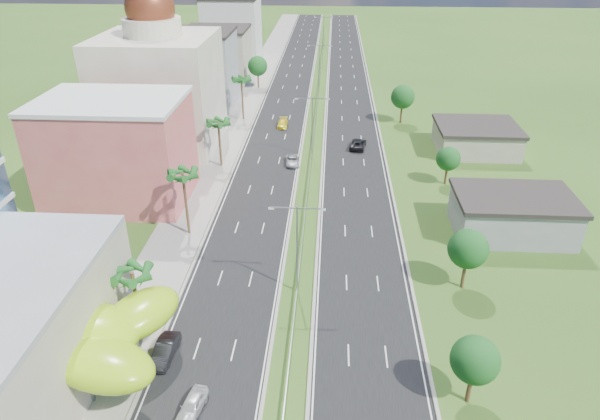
# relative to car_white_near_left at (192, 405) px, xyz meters

# --- Properties ---
(ground) EXTENTS (500.00, 500.00, 0.00)m
(ground) POSITION_rel_car_white_near_left_xyz_m (7.91, 7.63, -0.76)
(ground) COLOR #2D5119
(ground) RESTS_ON ground
(road_left) EXTENTS (11.00, 260.00, 0.04)m
(road_left) POSITION_rel_car_white_near_left_xyz_m (0.41, 97.63, -0.74)
(road_left) COLOR black
(road_left) RESTS_ON ground
(road_right) EXTENTS (11.00, 260.00, 0.04)m
(road_right) POSITION_rel_car_white_near_left_xyz_m (15.41, 97.63, -0.74)
(road_right) COLOR black
(road_right) RESTS_ON ground
(sidewalk_left) EXTENTS (7.00, 260.00, 0.12)m
(sidewalk_left) POSITION_rel_car_white_near_left_xyz_m (-9.09, 97.63, -0.70)
(sidewalk_left) COLOR gray
(sidewalk_left) RESTS_ON ground
(median_guardrail) EXTENTS (0.10, 216.06, 0.76)m
(median_guardrail) POSITION_rel_car_white_near_left_xyz_m (7.91, 79.61, -0.14)
(median_guardrail) COLOR gray
(median_guardrail) RESTS_ON ground
(streetlight_median_b) EXTENTS (6.04, 0.25, 11.00)m
(streetlight_median_b) POSITION_rel_car_white_near_left_xyz_m (7.91, 17.63, 5.99)
(streetlight_median_b) COLOR gray
(streetlight_median_b) RESTS_ON ground
(streetlight_median_c) EXTENTS (6.04, 0.25, 11.00)m
(streetlight_median_c) POSITION_rel_car_white_near_left_xyz_m (7.91, 57.63, 5.99)
(streetlight_median_c) COLOR gray
(streetlight_median_c) RESTS_ON ground
(streetlight_median_d) EXTENTS (6.04, 0.25, 11.00)m
(streetlight_median_d) POSITION_rel_car_white_near_left_xyz_m (7.91, 102.63, 5.99)
(streetlight_median_d) COLOR gray
(streetlight_median_d) RESTS_ON ground
(streetlight_median_e) EXTENTS (6.04, 0.25, 11.00)m
(streetlight_median_e) POSITION_rel_car_white_near_left_xyz_m (7.91, 147.63, 5.99)
(streetlight_median_e) COLOR gray
(streetlight_median_e) RESTS_ON ground
(lime_canopy) EXTENTS (18.00, 15.00, 7.40)m
(lime_canopy) POSITION_rel_car_white_near_left_xyz_m (-12.09, 3.62, 4.24)
(lime_canopy) COLOR #9ACF14
(lime_canopy) RESTS_ON ground
(pink_shophouse) EXTENTS (20.00, 15.00, 15.00)m
(pink_shophouse) POSITION_rel_car_white_near_left_xyz_m (-20.09, 39.63, 6.74)
(pink_shophouse) COLOR #C65154
(pink_shophouse) RESTS_ON ground
(domed_building) EXTENTS (20.00, 20.00, 28.70)m
(domed_building) POSITION_rel_car_white_near_left_xyz_m (-20.09, 62.63, 10.60)
(domed_building) COLOR #BDB49C
(domed_building) RESTS_ON ground
(midrise_grey) EXTENTS (16.00, 15.00, 16.00)m
(midrise_grey) POSITION_rel_car_white_near_left_xyz_m (-19.09, 87.63, 7.24)
(midrise_grey) COLOR gray
(midrise_grey) RESTS_ON ground
(midrise_beige) EXTENTS (16.00, 15.00, 13.00)m
(midrise_beige) POSITION_rel_car_white_near_left_xyz_m (-19.09, 109.63, 5.74)
(midrise_beige) COLOR #A09584
(midrise_beige) RESTS_ON ground
(midrise_white) EXTENTS (16.00, 15.00, 18.00)m
(midrise_white) POSITION_rel_car_white_near_left_xyz_m (-19.09, 132.63, 8.24)
(midrise_white) COLOR silver
(midrise_white) RESTS_ON ground
(shed_near) EXTENTS (15.00, 10.00, 5.00)m
(shed_near) POSITION_rel_car_white_near_left_xyz_m (35.91, 32.63, 1.74)
(shed_near) COLOR gray
(shed_near) RESTS_ON ground
(shed_far) EXTENTS (14.00, 12.00, 4.40)m
(shed_far) POSITION_rel_car_white_near_left_xyz_m (37.91, 62.63, 1.44)
(shed_far) COLOR #A09584
(shed_far) RESTS_ON ground
(palm_tree_b) EXTENTS (3.60, 3.60, 8.10)m
(palm_tree_b) POSITION_rel_car_white_near_left_xyz_m (-7.59, 9.63, 6.31)
(palm_tree_b) COLOR #47301C
(palm_tree_b) RESTS_ON ground
(palm_tree_c) EXTENTS (3.60, 3.60, 9.60)m
(palm_tree_c) POSITION_rel_car_white_near_left_xyz_m (-7.59, 29.63, 7.74)
(palm_tree_c) COLOR #47301C
(palm_tree_c) RESTS_ON ground
(palm_tree_d) EXTENTS (3.60, 3.60, 8.60)m
(palm_tree_d) POSITION_rel_car_white_near_left_xyz_m (-7.59, 52.63, 6.79)
(palm_tree_d) COLOR #47301C
(palm_tree_d) RESTS_ON ground
(palm_tree_e) EXTENTS (3.60, 3.60, 9.40)m
(palm_tree_e) POSITION_rel_car_white_near_left_xyz_m (-7.59, 77.63, 7.55)
(palm_tree_e) COLOR #47301C
(palm_tree_e) RESTS_ON ground
(leafy_tree_lfar) EXTENTS (4.90, 4.90, 8.05)m
(leafy_tree_lfar) POSITION_rel_car_white_near_left_xyz_m (-7.59, 102.63, 4.82)
(leafy_tree_lfar) COLOR #47301C
(leafy_tree_lfar) RESTS_ON ground
(leafy_tree_ra) EXTENTS (4.20, 4.20, 6.90)m
(leafy_tree_ra) POSITION_rel_car_white_near_left_xyz_m (23.91, 2.63, 4.02)
(leafy_tree_ra) COLOR #47301C
(leafy_tree_ra) RESTS_ON ground
(leafy_tree_rb) EXTENTS (4.55, 4.55, 7.47)m
(leafy_tree_rb) POSITION_rel_car_white_near_left_xyz_m (26.91, 19.63, 4.42)
(leafy_tree_rb) COLOR #47301C
(leafy_tree_rb) RESTS_ON ground
(leafy_tree_rc) EXTENTS (3.85, 3.85, 6.33)m
(leafy_tree_rc) POSITION_rel_car_white_near_left_xyz_m (29.91, 47.63, 3.62)
(leafy_tree_rc) COLOR #47301C
(leafy_tree_rc) RESTS_ON ground
(leafy_tree_rd) EXTENTS (4.90, 4.90, 8.05)m
(leafy_tree_rd) POSITION_rel_car_white_near_left_xyz_m (25.91, 77.63, 4.82)
(leafy_tree_rd) COLOR #47301C
(leafy_tree_rd) RESTS_ON ground
(car_white_near_left) EXTENTS (2.38, 4.43, 1.43)m
(car_white_near_left) POSITION_rel_car_white_near_left_xyz_m (0.00, 0.00, 0.00)
(car_white_near_left) COLOR silver
(car_white_near_left) RESTS_ON road_left
(car_dark_left) EXTENTS (2.02, 5.09, 1.65)m
(car_dark_left) POSITION_rel_car_white_near_left_xyz_m (-4.18, 6.29, 0.11)
(car_dark_left) COLOR black
(car_dark_left) RESTS_ON road_left
(car_silver_mid_left) EXTENTS (2.67, 5.02, 1.34)m
(car_silver_mid_left) POSITION_rel_car_white_near_left_xyz_m (4.71, 54.10, -0.04)
(car_silver_mid_left) COLOR #A0A4A7
(car_silver_mid_left) RESTS_ON road_left
(car_yellow_far_left) EXTENTS (1.99, 4.83, 1.40)m
(car_yellow_far_left) POSITION_rel_car_white_near_left_xyz_m (1.25, 73.56, -0.02)
(car_yellow_far_left) COLOR yellow
(car_yellow_far_left) RESTS_ON road_left
(car_dark_far_right) EXTENTS (3.56, 6.06, 1.58)m
(car_dark_far_right) POSITION_rel_car_white_near_left_xyz_m (16.39, 62.55, 0.08)
(car_dark_far_right) COLOR black
(car_dark_far_right) RESTS_ON road_right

